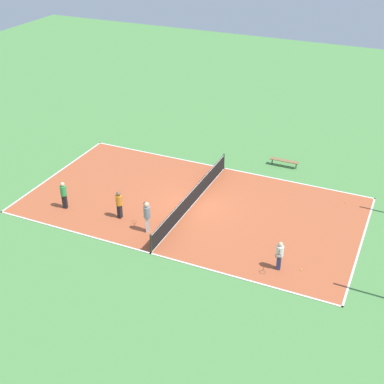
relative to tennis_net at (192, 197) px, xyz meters
name	(u,v)px	position (x,y,z in m)	size (l,w,h in m)	color
ground_plane	(192,205)	(0.00, 0.00, -0.56)	(80.00, 80.00, 0.00)	#518E47
court_surface	(192,205)	(0.00, 0.00, -0.55)	(10.42, 19.39, 0.02)	#B75633
tennis_net	(192,197)	(0.00, 0.00, 0.00)	(10.22, 0.10, 1.06)	black
bench	(284,161)	(-7.05, 3.53, -0.17)	(0.36, 1.93, 0.45)	olive
player_far_white	(280,254)	(3.72, 6.28, 0.35)	(0.97, 0.45, 1.56)	navy
player_far_green	(64,193)	(3.29, -6.56, 0.42)	(0.44, 0.44, 1.68)	black
player_baseline_gray	(147,215)	(3.47, -1.06, 0.52)	(0.96, 0.78, 1.83)	white
player_center_orange	(119,203)	(2.89, -3.13, 0.41)	(0.38, 0.38, 1.67)	black
tennis_ball_near_net	(301,269)	(3.37, 7.32, -0.51)	(0.07, 0.07, 0.07)	#CCE033
tennis_ball_left_sideline	(54,205)	(3.34, -7.34, -0.51)	(0.07, 0.07, 0.07)	#CCE033
tennis_ball_right_alley	(346,202)	(-3.94, 8.19, -0.51)	(0.07, 0.07, 0.07)	#CCE033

